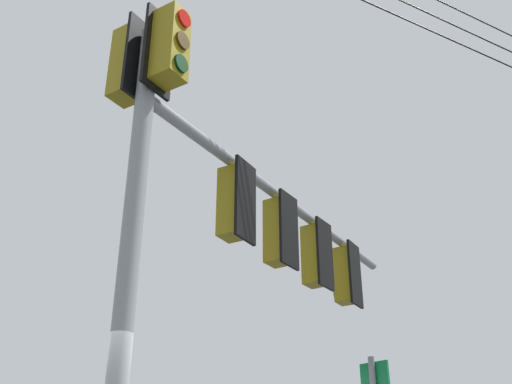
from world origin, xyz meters
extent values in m
cylinder|color=gray|center=(-0.01, -0.67, 2.92)|extent=(0.20, 0.20, 5.84)
cylinder|color=gray|center=(0.74, 2.33, 4.97)|extent=(1.63, 6.03, 0.14)
cube|color=olive|center=(-0.30, -0.60, 5.52)|extent=(0.36, 0.36, 0.90)
cube|color=black|center=(-0.14, -0.64, 5.52)|extent=(0.15, 0.44, 1.04)
cylinder|color=red|center=(-0.46, -0.56, 5.82)|extent=(0.08, 0.20, 0.20)
cylinder|color=#3C2703|center=(-0.46, -0.56, 5.52)|extent=(0.08, 0.20, 0.20)
cylinder|color=black|center=(-0.46, -0.56, 5.22)|extent=(0.08, 0.20, 0.20)
cube|color=olive|center=(0.28, -0.74, 5.52)|extent=(0.36, 0.36, 0.90)
cube|color=black|center=(0.11, -0.70, 5.52)|extent=(0.15, 0.44, 1.04)
cylinder|color=red|center=(0.44, -0.78, 5.82)|extent=(0.08, 0.20, 0.20)
cylinder|color=#3C2703|center=(0.44, -0.78, 5.52)|extent=(0.08, 0.20, 0.20)
cylinder|color=black|center=(0.44, -0.78, 5.22)|extent=(0.08, 0.20, 0.20)
cube|color=olive|center=(0.39, 0.96, 4.42)|extent=(0.36, 0.36, 0.90)
cube|color=black|center=(0.56, 0.92, 4.42)|extent=(0.13, 0.44, 1.04)
cylinder|color=red|center=(0.23, 0.99, 4.72)|extent=(0.07, 0.20, 0.20)
cylinder|color=#3C2703|center=(0.23, 0.99, 4.42)|extent=(0.07, 0.20, 0.20)
cylinder|color=black|center=(0.23, 0.99, 4.12)|extent=(0.07, 0.20, 0.20)
cube|color=olive|center=(0.65, 2.00, 4.42)|extent=(0.37, 0.37, 0.90)
cube|color=black|center=(0.82, 1.95, 4.42)|extent=(0.15, 0.44, 1.04)
cylinder|color=red|center=(0.50, 2.04, 4.72)|extent=(0.08, 0.20, 0.20)
cylinder|color=#3C2703|center=(0.50, 2.04, 4.42)|extent=(0.08, 0.20, 0.20)
cylinder|color=black|center=(0.50, 2.04, 4.12)|extent=(0.08, 0.20, 0.20)
cube|color=olive|center=(0.91, 3.04, 4.42)|extent=(0.37, 0.37, 0.90)
cube|color=black|center=(1.08, 3.00, 4.42)|extent=(0.16, 0.43, 1.04)
cylinder|color=red|center=(0.76, 3.09, 4.72)|extent=(0.08, 0.20, 0.20)
cylinder|color=#3C2703|center=(0.76, 3.09, 4.42)|extent=(0.08, 0.20, 0.20)
cylinder|color=black|center=(0.76, 3.09, 4.12)|extent=(0.08, 0.20, 0.20)
cube|color=olive|center=(1.18, 4.08, 4.42)|extent=(0.36, 0.36, 0.90)
cube|color=black|center=(1.34, 4.05, 4.42)|extent=(0.14, 0.44, 1.04)
cylinder|color=red|center=(1.01, 4.12, 4.72)|extent=(0.07, 0.20, 0.20)
cylinder|color=#3C2703|center=(1.01, 4.12, 4.42)|extent=(0.07, 0.20, 0.20)
cylinder|color=black|center=(1.01, 4.12, 4.12)|extent=(0.07, 0.20, 0.20)
cube|color=#0C7238|center=(1.86, 1.40, 2.36)|extent=(0.33, 0.19, 0.32)
cube|color=white|center=(1.87, 1.41, 2.36)|extent=(0.26, 0.15, 0.26)
camera|label=1|loc=(2.75, -5.37, 1.22)|focal=43.18mm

